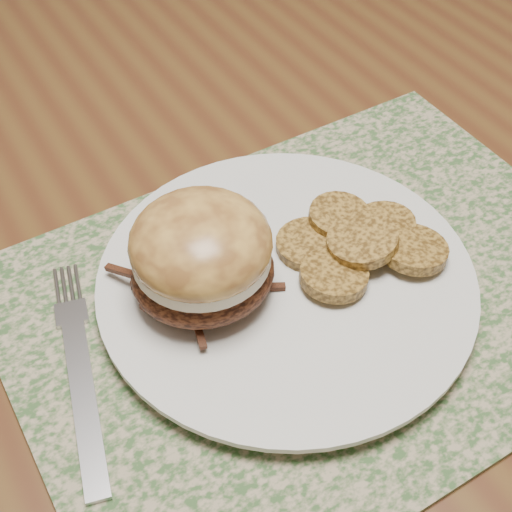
{
  "coord_description": "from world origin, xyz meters",
  "views": [
    {
      "loc": [
        -0.11,
        -0.52,
        1.16
      ],
      "look_at": [
        0.06,
        -0.23,
        0.79
      ],
      "focal_mm": 50.0,
      "sensor_mm": 36.0,
      "label": 1
    }
  ],
  "objects_px": {
    "pork_sandwich": "(202,255)",
    "fork": "(80,368)",
    "dinner_plate": "(286,282)",
    "dining_table": "(82,217)"
  },
  "relations": [
    {
      "from": "pork_sandwich",
      "to": "fork",
      "type": "bearing_deg",
      "value": -170.05
    },
    {
      "from": "dinner_plate",
      "to": "pork_sandwich",
      "type": "xyz_separation_m",
      "value": [
        -0.06,
        0.02,
        0.04
      ]
    },
    {
      "from": "pork_sandwich",
      "to": "fork",
      "type": "distance_m",
      "value": 0.11
    },
    {
      "from": "pork_sandwich",
      "to": "fork",
      "type": "relative_size",
      "value": 0.59
    },
    {
      "from": "dining_table",
      "to": "dinner_plate",
      "type": "height_order",
      "value": "dinner_plate"
    },
    {
      "from": "dining_table",
      "to": "dinner_plate",
      "type": "xyz_separation_m",
      "value": [
        0.08,
        -0.24,
        0.09
      ]
    },
    {
      "from": "pork_sandwich",
      "to": "fork",
      "type": "height_order",
      "value": "pork_sandwich"
    },
    {
      "from": "dining_table",
      "to": "pork_sandwich",
      "type": "xyz_separation_m",
      "value": [
        0.02,
        -0.22,
        0.14
      ]
    },
    {
      "from": "pork_sandwich",
      "to": "dinner_plate",
      "type": "bearing_deg",
      "value": -10.93
    },
    {
      "from": "dinner_plate",
      "to": "fork",
      "type": "xyz_separation_m",
      "value": [
        -0.16,
        0.01,
        -0.01
      ]
    }
  ]
}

